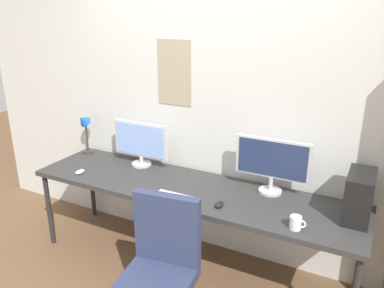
{
  "coord_description": "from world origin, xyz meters",
  "views": [
    {
      "loc": [
        1.28,
        -1.84,
        2.08
      ],
      "look_at": [
        0.0,
        0.65,
        1.09
      ],
      "focal_mm": 35.67,
      "sensor_mm": 36.0,
      "label": 1
    }
  ],
  "objects_px": {
    "monitor_left": "(141,142)",
    "monitor_right": "(272,162)",
    "office_chair": "(160,286)",
    "desk_lamp": "(84,126)",
    "keyboard_main": "(175,198)",
    "coffee_mug": "(296,223)",
    "pc_tower": "(359,196)",
    "mouse_right_side": "(80,172)",
    "mouse_left_side": "(219,205)",
    "desk": "(189,192)"
  },
  "relations": [
    {
      "from": "office_chair",
      "to": "desk_lamp",
      "type": "height_order",
      "value": "desk_lamp"
    },
    {
      "from": "monitor_left",
      "to": "mouse_right_side",
      "type": "height_order",
      "value": "monitor_left"
    },
    {
      "from": "monitor_right",
      "to": "desk_lamp",
      "type": "distance_m",
      "value": 1.85
    },
    {
      "from": "monitor_right",
      "to": "coffee_mug",
      "type": "bearing_deg",
      "value": -56.14
    },
    {
      "from": "office_chair",
      "to": "mouse_left_side",
      "type": "relative_size",
      "value": 10.31
    },
    {
      "from": "mouse_left_side",
      "to": "pc_tower",
      "type": "bearing_deg",
      "value": 17.6
    },
    {
      "from": "desk",
      "to": "monitor_left",
      "type": "height_order",
      "value": "monitor_left"
    },
    {
      "from": "coffee_mug",
      "to": "monitor_left",
      "type": "bearing_deg",
      "value": 163.58
    },
    {
      "from": "pc_tower",
      "to": "desk",
      "type": "bearing_deg",
      "value": -175.35
    },
    {
      "from": "pc_tower",
      "to": "mouse_left_side",
      "type": "xyz_separation_m",
      "value": [
        -0.89,
        -0.28,
        -0.15
      ]
    },
    {
      "from": "office_chair",
      "to": "pc_tower",
      "type": "height_order",
      "value": "pc_tower"
    },
    {
      "from": "office_chair",
      "to": "mouse_left_side",
      "type": "bearing_deg",
      "value": 74.31
    },
    {
      "from": "keyboard_main",
      "to": "coffee_mug",
      "type": "xyz_separation_m",
      "value": [
        0.9,
        0.0,
        0.04
      ]
    },
    {
      "from": "desk_lamp",
      "to": "keyboard_main",
      "type": "distance_m",
      "value": 1.35
    },
    {
      "from": "office_chair",
      "to": "monitor_right",
      "type": "bearing_deg",
      "value": 66.42
    },
    {
      "from": "monitor_left",
      "to": "keyboard_main",
      "type": "bearing_deg",
      "value": -36.4
    },
    {
      "from": "monitor_right",
      "to": "desk",
      "type": "bearing_deg",
      "value": -160.51
    },
    {
      "from": "keyboard_main",
      "to": "monitor_right",
      "type": "bearing_deg",
      "value": 36.4
    },
    {
      "from": "office_chair",
      "to": "monitor_left",
      "type": "height_order",
      "value": "monitor_left"
    },
    {
      "from": "mouse_left_side",
      "to": "monitor_right",
      "type": "bearing_deg",
      "value": 56.6
    },
    {
      "from": "monitor_left",
      "to": "coffee_mug",
      "type": "bearing_deg",
      "value": -16.42
    },
    {
      "from": "monitor_left",
      "to": "coffee_mug",
      "type": "xyz_separation_m",
      "value": [
        1.5,
        -0.44,
        -0.17
      ]
    },
    {
      "from": "monitor_left",
      "to": "monitor_right",
      "type": "height_order",
      "value": "monitor_right"
    },
    {
      "from": "monitor_right",
      "to": "keyboard_main",
      "type": "distance_m",
      "value": 0.78
    },
    {
      "from": "monitor_left",
      "to": "monitor_right",
      "type": "relative_size",
      "value": 0.95
    },
    {
      "from": "mouse_left_side",
      "to": "mouse_right_side",
      "type": "bearing_deg",
      "value": -179.47
    },
    {
      "from": "coffee_mug",
      "to": "pc_tower",
      "type": "bearing_deg",
      "value": 44.54
    },
    {
      "from": "monitor_left",
      "to": "pc_tower",
      "type": "xyz_separation_m",
      "value": [
        1.83,
        -0.11,
        -0.05
      ]
    },
    {
      "from": "monitor_right",
      "to": "mouse_left_side",
      "type": "height_order",
      "value": "monitor_right"
    },
    {
      "from": "monitor_left",
      "to": "mouse_right_side",
      "type": "xyz_separation_m",
      "value": [
        -0.36,
        -0.41,
        -0.2
      ]
    },
    {
      "from": "office_chair",
      "to": "coffee_mug",
      "type": "xyz_separation_m",
      "value": [
        0.71,
        0.52,
        0.38
      ]
    },
    {
      "from": "desk_lamp",
      "to": "mouse_right_side",
      "type": "height_order",
      "value": "desk_lamp"
    },
    {
      "from": "keyboard_main",
      "to": "coffee_mug",
      "type": "bearing_deg",
      "value": 0.1
    },
    {
      "from": "monitor_left",
      "to": "desk",
      "type": "bearing_deg",
      "value": -19.49
    },
    {
      "from": "monitor_left",
      "to": "monitor_right",
      "type": "distance_m",
      "value": 1.2
    },
    {
      "from": "monitor_left",
      "to": "keyboard_main",
      "type": "distance_m",
      "value": 0.77
    },
    {
      "from": "office_chair",
      "to": "desk_lamp",
      "type": "bearing_deg",
      "value": 146.21
    },
    {
      "from": "mouse_left_side",
      "to": "mouse_right_side",
      "type": "relative_size",
      "value": 1.0
    },
    {
      "from": "office_chair",
      "to": "coffee_mug",
      "type": "bearing_deg",
      "value": 36.01
    },
    {
      "from": "monitor_right",
      "to": "keyboard_main",
      "type": "height_order",
      "value": "monitor_right"
    },
    {
      "from": "desk",
      "to": "coffee_mug",
      "type": "height_order",
      "value": "coffee_mug"
    },
    {
      "from": "desk",
      "to": "desk_lamp",
      "type": "relative_size",
      "value": 6.49
    },
    {
      "from": "desk",
      "to": "keyboard_main",
      "type": "xyz_separation_m",
      "value": [
        0.0,
        -0.23,
        0.06
      ]
    },
    {
      "from": "monitor_right",
      "to": "mouse_left_side",
      "type": "bearing_deg",
      "value": -123.4
    },
    {
      "from": "desk_lamp",
      "to": "monitor_right",
      "type": "bearing_deg",
      "value": 0.09
    },
    {
      "from": "office_chair",
      "to": "desk_lamp",
      "type": "relative_size",
      "value": 2.38
    },
    {
      "from": "office_chair",
      "to": "monitor_left",
      "type": "relative_size",
      "value": 1.83
    },
    {
      "from": "office_chair",
      "to": "monitor_right",
      "type": "height_order",
      "value": "monitor_right"
    },
    {
      "from": "monitor_right",
      "to": "desk_lamp",
      "type": "height_order",
      "value": "monitor_right"
    },
    {
      "from": "monitor_left",
      "to": "monitor_right",
      "type": "bearing_deg",
      "value": -0.0
    }
  ]
}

